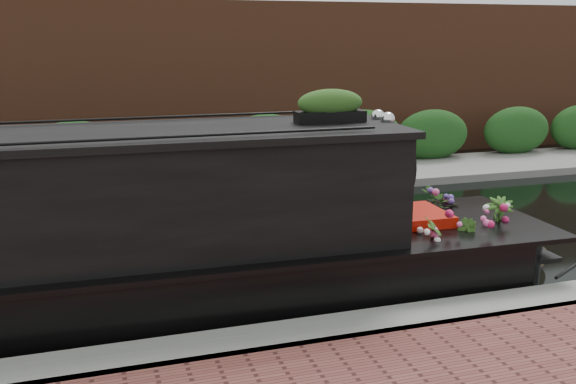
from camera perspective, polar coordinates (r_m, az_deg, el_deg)
name	(u,v)px	position (r m, az deg, el deg)	size (l,w,h in m)	color
ground	(224,253)	(9.69, -5.73, -5.42)	(80.00, 80.00, 0.00)	black
near_bank_coping	(291,355)	(6.75, 0.28, -14.27)	(40.00, 0.60, 0.50)	gray
far_bank_path	(182,190)	(13.67, -9.39, 0.16)	(40.00, 2.40, 0.34)	slate
far_hedge	(176,181)	(14.54, -9.91, 0.96)	(40.00, 1.10, 2.80)	#194316
far_brick_wall	(165,164)	(16.58, -10.91, 2.49)	(40.00, 1.00, 8.00)	brown
narrowboat	(44,254)	(7.61, -20.86, -5.15)	(11.88, 2.39, 2.77)	black
rope_fender	(528,253)	(9.78, 20.58, -5.07)	(0.33, 0.33, 0.42)	#876647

